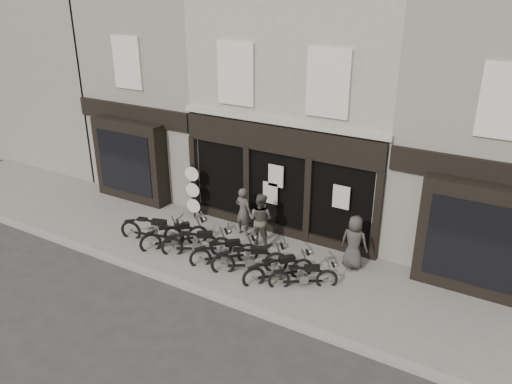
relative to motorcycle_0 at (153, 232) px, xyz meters
The scene contains 18 objects.
ground_plane 3.32m from the motorcycle_0, ahead, with size 90.00×90.00×0.00m, color #2D2B28.
pavement 3.35m from the motorcycle_0, 10.37° to the left, with size 30.00×4.20×0.12m, color slate.
kerb 3.64m from the motorcycle_0, 25.34° to the right, with size 30.00×0.25×0.13m, color gray.
central_building 7.48m from the motorcycle_0, 59.89° to the left, with size 7.30×6.22×8.34m.
neighbour_left 7.33m from the motorcycle_0, 118.79° to the left, with size 5.60×6.73×8.34m.
neighbour_right 11.70m from the motorcycle_0, 30.17° to the left, with size 5.60×6.73×8.34m.
filler_left 13.11m from the motorcycle_0, 153.08° to the left, with size 11.00×6.00×8.20m, color gray.
motorcycle_0 is the anchor object (origin of this frame).
motorcycle_1 0.88m from the motorcycle_0, ahead, with size 1.63×1.92×1.09m.
motorcycle_2 1.82m from the motorcycle_0, ahead, with size 2.04×1.44×1.09m.
motorcycle_3 2.87m from the motorcycle_0, ahead, with size 1.74×1.66×1.04m.
motorcycle_4 3.80m from the motorcycle_0, ahead, with size 2.04×1.54×1.11m.
motorcycle_5 4.76m from the motorcycle_0, ahead, with size 1.62×1.79×1.04m.
motorcycle_6 5.53m from the motorcycle_0, ahead, with size 1.77×1.31×0.96m.
man_left 3.09m from the motorcycle_0, 39.32° to the left, with size 0.62×0.41×1.70m, color #423C36.
man_centre 3.64m from the motorcycle_0, 27.18° to the left, with size 0.86×0.67×1.78m, color #48443A.
man_right 6.61m from the motorcycle_0, 16.03° to the left, with size 0.82×0.53×1.68m, color #3B3531.
advert_sign_post 2.18m from the motorcycle_0, 86.22° to the left, with size 0.53×0.34×2.19m.
Camera 1 is at (7.24, -10.66, 8.10)m, focal length 35.00 mm.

